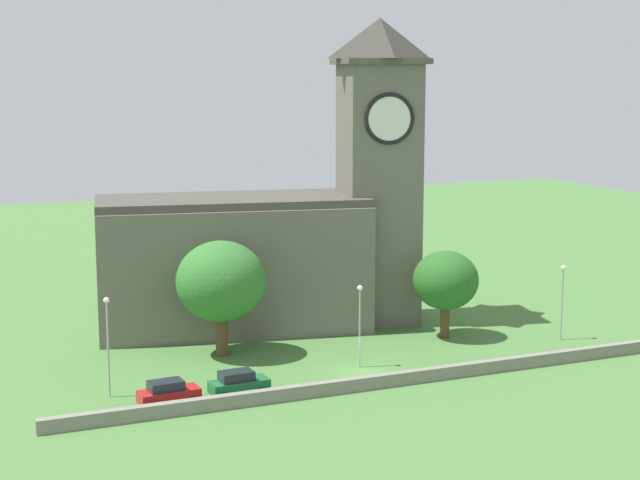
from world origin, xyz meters
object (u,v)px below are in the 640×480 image
(car_green, at_px, (238,383))
(streetlamp_west_end, at_px, (107,331))
(streetlamp_west_mid, at_px, (360,312))
(tree_riverside_east, at_px, (446,281))
(tree_churchyard, at_px, (221,282))
(car_red, at_px, (168,393))
(church, at_px, (277,235))
(streetlamp_central, at_px, (562,290))

(car_green, xyz_separation_m, streetlamp_west_end, (-8.54, 3.43, 3.91))
(car_green, xyz_separation_m, streetlamp_west_mid, (11.05, 3.06, 3.51))
(streetlamp_west_end, height_order, tree_riverside_east, tree_riverside_east)
(streetlamp_west_end, bearing_deg, tree_churchyard, 33.64)
(car_red, bearing_deg, streetlamp_west_end, 134.08)
(church, bearing_deg, car_green, -118.63)
(tree_riverside_east, bearing_deg, car_red, -162.88)
(car_green, relative_size, streetlamp_central, 0.65)
(church, xyz_separation_m, streetlamp_west_mid, (1.21, -14.97, -4.00))
(church, relative_size, car_green, 7.06)
(tree_riverside_east, bearing_deg, streetlamp_west_end, -170.99)
(car_red, bearing_deg, tree_riverside_east, 17.12)
(tree_churchyard, xyz_separation_m, tree_riverside_east, (19.67, -2.28, -1.10))
(car_green, bearing_deg, streetlamp_west_end, 158.11)
(tree_churchyard, distance_m, tree_riverside_east, 19.83)
(streetlamp_west_mid, distance_m, tree_churchyard, 11.77)
(car_green, distance_m, tree_riverside_east, 23.65)
(tree_churchyard, bearing_deg, tree_riverside_east, -6.62)
(streetlamp_west_end, distance_m, streetlamp_central, 39.19)
(car_green, height_order, streetlamp_west_end, streetlamp_west_end)
(car_red, distance_m, car_green, 5.16)
(church, xyz_separation_m, car_red, (-15.00, -18.09, -7.53))
(car_red, relative_size, tree_churchyard, 0.46)
(church, bearing_deg, streetlamp_west_mid, -85.39)
(tree_churchyard, bearing_deg, streetlamp_central, -13.69)
(streetlamp_west_end, bearing_deg, streetlamp_west_mid, -1.10)
(car_red, xyz_separation_m, car_green, (5.16, 0.06, 0.03))
(church, height_order, car_red, church)
(car_red, height_order, tree_churchyard, tree_churchyard)
(church, bearing_deg, tree_riverside_east, -39.36)
(car_red, xyz_separation_m, streetlamp_west_end, (-3.38, 3.49, 3.94))
(church, xyz_separation_m, streetlamp_west_end, (-18.38, -14.60, -3.59))
(streetlamp_west_mid, bearing_deg, tree_churchyard, 140.12)
(car_red, bearing_deg, car_green, 0.66)
(car_red, height_order, streetlamp_central, streetlamp_central)
(car_red, bearing_deg, streetlamp_central, 5.79)
(tree_riverside_east, bearing_deg, streetlamp_west_mid, -154.22)
(car_green, distance_m, streetlamp_west_mid, 11.99)
(tree_churchyard, bearing_deg, streetlamp_west_mid, -39.88)
(car_green, bearing_deg, tree_churchyard, 78.64)
(tree_churchyard, height_order, tree_riverside_east, tree_churchyard)
(church, height_order, car_green, church)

